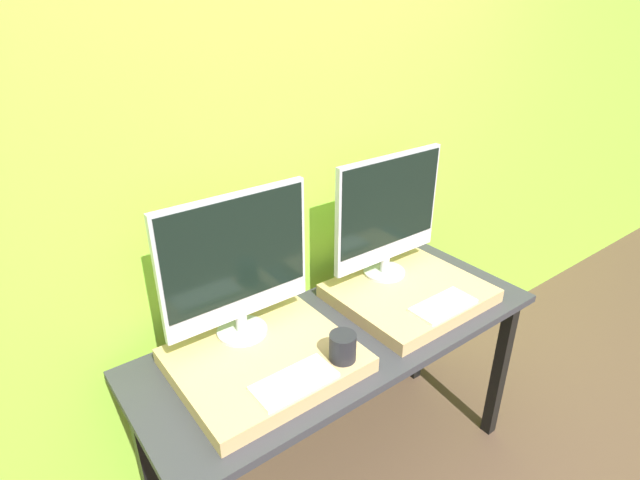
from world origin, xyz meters
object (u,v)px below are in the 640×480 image
(mug, at_px, (343,347))
(keyboard_right, at_px, (443,305))
(keyboard_left, at_px, (294,381))
(monitor_right, at_px, (388,213))
(monitor_left, at_px, (237,263))

(mug, xyz_separation_m, keyboard_right, (0.50, 0.00, -0.04))
(keyboard_left, distance_m, keyboard_right, 0.68)
(keyboard_left, bearing_deg, monitor_right, 25.05)
(mug, height_order, keyboard_right, mug)
(monitor_left, distance_m, monitor_right, 0.68)
(monitor_left, relative_size, mug, 5.64)
(monitor_left, height_order, keyboard_right, monitor_left)
(mug, bearing_deg, monitor_right, 32.87)
(monitor_right, relative_size, keyboard_right, 2.03)
(monitor_left, distance_m, mug, 0.44)
(monitor_left, bearing_deg, monitor_right, 0.00)
(monitor_left, relative_size, keyboard_right, 2.03)
(mug, distance_m, monitor_right, 0.63)
(monitor_left, bearing_deg, keyboard_left, -90.00)
(keyboard_left, height_order, monitor_right, monitor_right)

